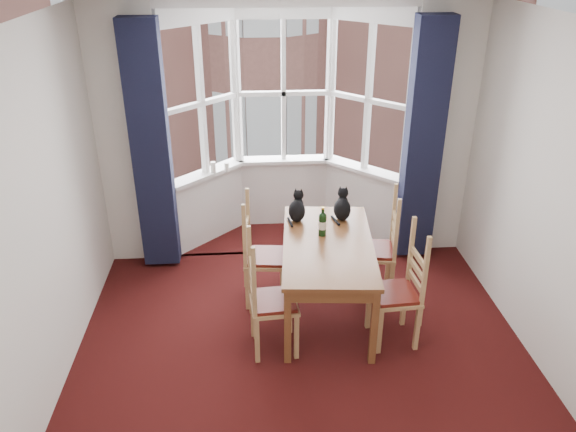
{
  "coord_description": "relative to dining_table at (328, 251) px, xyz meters",
  "views": [
    {
      "loc": [
        -0.41,
        -3.46,
        3.3
      ],
      "look_at": [
        -0.09,
        1.05,
        1.05
      ],
      "focal_mm": 35.0,
      "sensor_mm": 36.0,
      "label": 1
    }
  ],
  "objects": [
    {
      "name": "floor",
      "position": [
        -0.28,
        -1.02,
        -0.69
      ],
      "size": [
        4.5,
        4.5,
        0.0
      ],
      "primitive_type": "plane",
      "color": "black",
      "rests_on": "ground"
    },
    {
      "name": "ceiling",
      "position": [
        -0.28,
        -1.02,
        2.11
      ],
      "size": [
        4.5,
        4.5,
        0.0
      ],
      "primitive_type": "plane",
      "rotation": [
        3.14,
        0.0,
        0.0
      ],
      "color": "white",
      "rests_on": "floor"
    },
    {
      "name": "wall_left",
      "position": [
        -2.28,
        -1.02,
        0.71
      ],
      "size": [
        0.0,
        4.5,
        4.5
      ],
      "primitive_type": "plane",
      "rotation": [
        1.57,
        0.0,
        1.57
      ],
      "color": "silver",
      "rests_on": "floor"
    },
    {
      "name": "wall_back_pier_left",
      "position": [
        -1.93,
        1.23,
        0.71
      ],
      "size": [
        0.7,
        0.12,
        2.8
      ],
      "primitive_type": "cube",
      "color": "silver",
      "rests_on": "floor"
    },
    {
      "name": "wall_back_pier_right",
      "position": [
        1.37,
        1.23,
        0.71
      ],
      "size": [
        0.7,
        0.12,
        2.8
      ],
      "primitive_type": "cube",
      "color": "silver",
      "rests_on": "floor"
    },
    {
      "name": "bay_window",
      "position": [
        -0.28,
        1.73,
        0.71
      ],
      "size": [
        2.76,
        0.94,
        2.8
      ],
      "color": "white",
      "rests_on": "floor"
    },
    {
      "name": "curtain_left",
      "position": [
        -1.7,
        1.05,
        0.66
      ],
      "size": [
        0.38,
        0.22,
        2.6
      ],
      "primitive_type": "cube",
      "color": "#161932",
      "rests_on": "floor"
    },
    {
      "name": "curtain_right",
      "position": [
        1.14,
        1.05,
        0.66
      ],
      "size": [
        0.38,
        0.22,
        2.6
      ],
      "primitive_type": "cube",
      "color": "#161932",
      "rests_on": "floor"
    },
    {
      "name": "dining_table",
      "position": [
        0.0,
        0.0,
        0.0
      ],
      "size": [
        0.95,
        1.6,
        0.78
      ],
      "color": "brown",
      "rests_on": "floor"
    },
    {
      "name": "chair_left_near",
      "position": [
        -0.62,
        -0.49,
        -0.22
      ],
      "size": [
        0.43,
        0.45,
        0.92
      ],
      "color": "tan",
      "rests_on": "floor"
    },
    {
      "name": "chair_left_far",
      "position": [
        -0.66,
        0.28,
        -0.22
      ],
      "size": [
        0.44,
        0.46,
        0.92
      ],
      "color": "tan",
      "rests_on": "floor"
    },
    {
      "name": "chair_right_near",
      "position": [
        0.63,
        -0.43,
        -0.22
      ],
      "size": [
        0.43,
        0.45,
        0.92
      ],
      "color": "tan",
      "rests_on": "floor"
    },
    {
      "name": "chair_right_far",
      "position": [
        0.61,
        0.32,
        -0.22
      ],
      "size": [
        0.46,
        0.48,
        0.92
      ],
      "color": "tan",
      "rests_on": "floor"
    },
    {
      "name": "cat_left",
      "position": [
        -0.25,
        0.48,
        0.21
      ],
      "size": [
        0.22,
        0.27,
        0.32
      ],
      "color": "black",
      "rests_on": "dining_table"
    },
    {
      "name": "cat_right",
      "position": [
        0.2,
        0.48,
        0.21
      ],
      "size": [
        0.21,
        0.26,
        0.33
      ],
      "color": "black",
      "rests_on": "dining_table"
    },
    {
      "name": "wine_bottle",
      "position": [
        -0.04,
        0.15,
        0.21
      ],
      "size": [
        0.07,
        0.07,
        0.29
      ],
      "color": "black",
      "rests_on": "dining_table"
    },
    {
      "name": "candle_tall",
      "position": [
        -1.12,
        1.58,
        0.24
      ],
      "size": [
        0.06,
        0.06,
        0.13
      ],
      "primitive_type": "cylinder",
      "color": "white",
      "rests_on": "bay_window"
    },
    {
      "name": "candle_short",
      "position": [
        -0.97,
        1.61,
        0.23
      ],
      "size": [
        0.06,
        0.06,
        0.1
      ],
      "primitive_type": "cylinder",
      "color": "white",
      "rests_on": "bay_window"
    },
    {
      "name": "street",
      "position": [
        -0.28,
        31.23,
        -6.69
      ],
      "size": [
        80.0,
        80.0,
        0.0
      ],
      "primitive_type": "plane",
      "color": "#333335",
      "rests_on": "ground"
    },
    {
      "name": "tenement_building",
      "position": [
        -0.28,
        12.99,
        0.91
      ],
      "size": [
        18.4,
        7.8,
        15.2
      ],
      "color": "#A36254",
      "rests_on": "street"
    }
  ]
}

